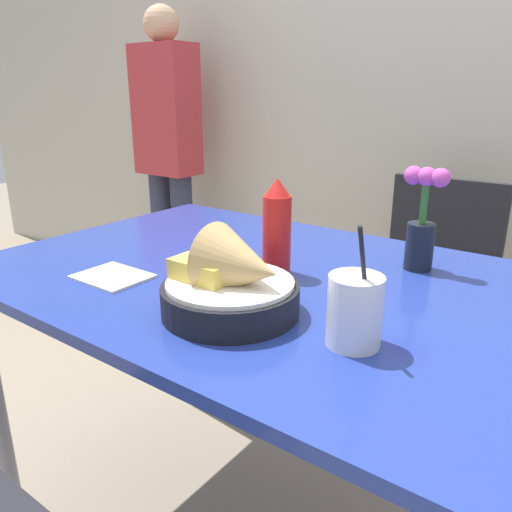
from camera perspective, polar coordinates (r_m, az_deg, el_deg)
wall_window at (r=2.20m, az=21.59°, el=21.09°), size 7.00×0.06×2.60m
dining_table at (r=1.14m, az=-0.17°, el=-6.50°), size 1.20×0.85×0.77m
chair_far_window at (r=1.89m, az=19.50°, el=-2.35°), size 0.40×0.40×0.86m
food_basket at (r=0.87m, az=-2.57°, el=-3.25°), size 0.24×0.24×0.16m
ketchup_bottle at (r=1.06m, az=2.39°, el=3.21°), size 0.06×0.06×0.21m
drink_cup at (r=0.78m, az=11.20°, el=-6.41°), size 0.09×0.09×0.20m
flower_vase at (r=1.14m, az=18.44°, el=3.63°), size 0.10×0.06×0.23m
napkin at (r=1.10m, az=-16.08°, el=-2.28°), size 0.15×0.12×0.01m
person_standing at (r=2.63m, az=-10.04°, el=12.18°), size 0.32×0.18×1.54m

